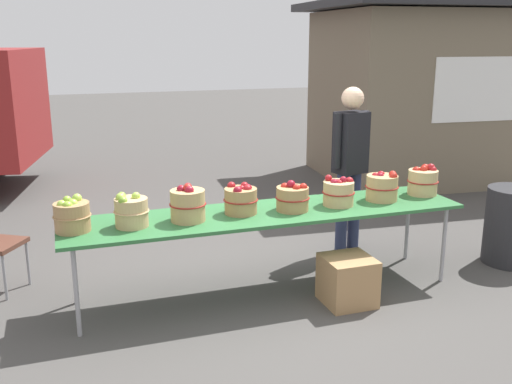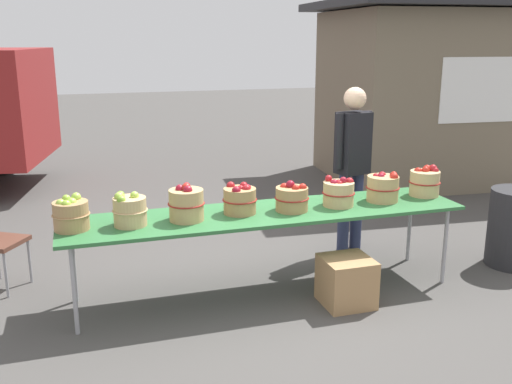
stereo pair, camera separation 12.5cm
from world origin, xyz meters
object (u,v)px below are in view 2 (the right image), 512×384
Objects in this scene: apple_basket_green_0 at (71,214)px; apple_basket_red_2 at (292,198)px; market_table at (266,215)px; apple_basket_red_4 at (383,188)px; apple_basket_red_3 at (339,192)px; apple_basket_red_1 at (240,199)px; apple_basket_red_0 at (186,204)px; vendor_adult at (352,157)px; produce_crate at (346,281)px; apple_basket_red_5 at (425,182)px; apple_basket_green_1 at (129,210)px.

apple_basket_green_0 reaches higher than apple_basket_red_2.
market_table is 1.14m from apple_basket_red_4.
apple_basket_red_2 is at bearing -177.48° from apple_basket_red_3.
apple_basket_green_0 is at bearing -178.68° from apple_basket_red_1.
apple_basket_red_0 is at bearing -1.89° from apple_basket_green_0.
vendor_adult is 1.57m from produce_crate.
produce_crate is (-0.10, -0.42, -0.67)m from apple_basket_red_3.
apple_basket_red_4 is 0.75× the size of produce_crate.
apple_basket_green_0 reaches higher than apple_basket_red_1.
apple_basket_red_1 is at bearing -178.93° from apple_basket_red_5.
apple_basket_green_1 is at bearing 3.44° from vendor_adult.
apple_basket_red_3 is 0.93m from vendor_adult.
apple_basket_red_1 is 1.02× the size of apple_basket_red_3.
apple_basket_red_0 reaches higher than apple_basket_red_2.
apple_basket_red_2 reaches higher than market_table.
apple_basket_green_1 and apple_basket_red_4 have the same top height.
apple_basket_red_0 is 1.38m from apple_basket_red_3.
apple_basket_red_0 reaches higher than market_table.
apple_basket_red_0 is at bearing -178.71° from apple_basket_red_4.
apple_basket_red_0 reaches higher than apple_basket_green_1.
market_table is at bearing -177.81° from apple_basket_red_5.
apple_basket_red_3 is (0.90, -0.04, 0.00)m from apple_basket_red_1.
produce_crate is at bearing -37.31° from market_table.
apple_basket_red_3 is (2.29, -0.01, -0.00)m from apple_basket_green_0.
apple_basket_green_0 is at bearing 179.04° from apple_basket_red_2.
apple_basket_red_2 is 0.17× the size of vendor_adult.
apple_basket_red_0 is 1.08× the size of apple_basket_red_3.
vendor_adult is at bearing 18.47° from apple_basket_green_1.
vendor_adult reaches higher than apple_basket_red_0.
apple_basket_green_0 is at bearing 0.09° from vendor_adult.
vendor_adult is (0.97, 0.79, 0.16)m from apple_basket_red_2.
apple_basket_red_0 reaches higher than apple_basket_red_4.
vendor_adult is at bearing 15.12° from apple_basket_green_0.
apple_basket_red_4 is 0.48m from apple_basket_red_5.
apple_basket_red_5 is at bearing 2.38° from apple_basket_red_0.
apple_basket_red_5 is (2.31, 0.10, -0.01)m from apple_basket_red_0.
apple_basket_red_1 is at bearing 149.98° from produce_crate.
apple_basket_red_0 is 0.77× the size of produce_crate.
apple_basket_green_0 is at bearing 168.80° from produce_crate.
apple_basket_green_1 is 0.46m from apple_basket_red_0.
produce_crate is at bearing -30.02° from apple_basket_red_1.
apple_basket_red_0 is (0.91, -0.03, 0.01)m from apple_basket_green_0.
apple_basket_green_0 is 0.99× the size of apple_basket_red_5.
apple_basket_green_1 reaches higher than market_table.
apple_basket_green_1 is 0.95× the size of apple_basket_red_5.
apple_basket_red_1 is (-0.23, 0.03, 0.15)m from market_table.
apple_basket_red_1 is 1.14m from produce_crate.
market_table is 0.27m from apple_basket_red_2.
apple_basket_green_1 is 0.94m from apple_basket_red_1.
apple_basket_red_2 is at bearing -0.96° from apple_basket_green_0.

